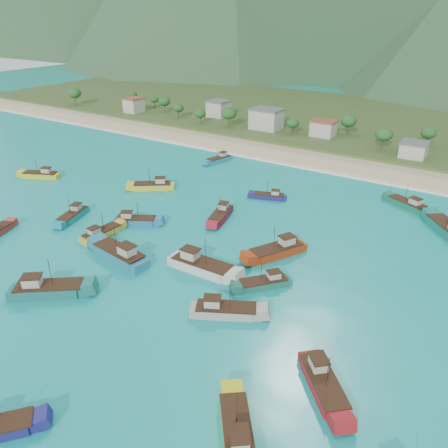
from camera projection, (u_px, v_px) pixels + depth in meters
The scene contains 23 objects.
ground at pixel (169, 274), 80.57m from camera, with size 600.00×600.00×0.00m, color #0D8D92.
beach at pixel (326, 162), 139.99m from camera, with size 400.00×18.00×1.20m, color beige.
land at pixel (379, 124), 185.87m from camera, with size 400.00×110.00×2.40m, color #385123.
surf_line at pixel (315, 170), 132.84m from camera, with size 400.00×2.50×0.08m, color white.
village at pixel (380, 136), 150.28m from camera, with size 222.42×25.66×7.61m.
vegetation at pixel (337, 128), 158.33m from camera, with size 279.35×25.61×8.75m.
boat_0 at pixel (219, 160), 139.91m from camera, with size 4.90×9.87×5.60m.
boat_3 at pixel (221, 215), 101.84m from camera, with size 5.61×10.75×6.10m.
boat_4 at pixel (237, 434), 49.39m from camera, with size 9.06×10.35×6.31m.
boat_8 at pixel (73, 216), 101.74m from camera, with size 5.74×10.16×5.76m.
boat_9 at pixel (120, 255), 84.80m from camera, with size 13.47×5.60×7.72m.
boat_13 at pixel (265, 283), 76.74m from camera, with size 8.07×8.89×5.49m.
boat_14 at pixel (201, 266), 81.09m from camera, with size 13.05×4.17×7.66m.
boat_15 at pixel (225, 311), 69.46m from camera, with size 10.95×7.86×6.34m.
boat_16 at pixel (277, 251), 86.42m from camera, with size 8.75×12.26×7.09m.
boat_19 at pixel (135, 221), 99.23m from camera, with size 10.00×7.54×5.84m.
boat_22 at pixel (101, 234), 93.63m from camera, with size 3.33×9.65×5.62m.
boat_24 at pixel (41, 175), 126.39m from camera, with size 10.79×7.37×6.20m.
boat_26 at pixel (153, 186), 118.34m from camera, with size 10.69×9.16×6.46m.
boat_27 at pixel (269, 197), 112.50m from camera, with size 8.77×5.12×4.97m.
boat_28 at pixel (407, 205), 107.28m from camera, with size 10.83×7.44×6.23m.
boat_29 at pixel (323, 384), 55.90m from camera, with size 9.70×10.16×6.41m.
boat_30 at pixel (48, 290), 74.38m from camera, with size 12.07×10.49×7.34m.
Camera 1 is at (45.73, -51.62, 43.89)m, focal length 35.00 mm.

